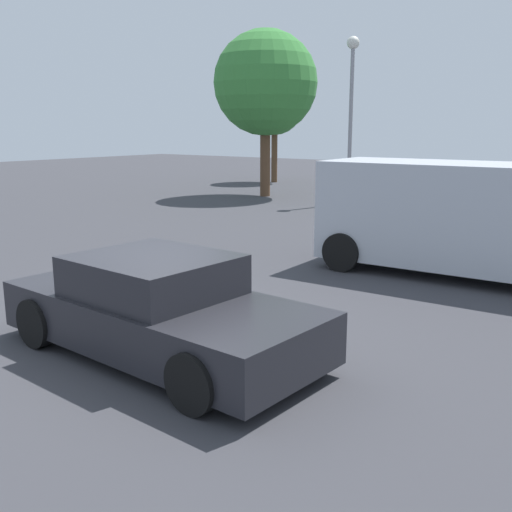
# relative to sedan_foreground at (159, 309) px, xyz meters

# --- Properties ---
(ground_plane) EXTENTS (80.00, 80.00, 0.00)m
(ground_plane) POSITION_rel_sedan_foreground_xyz_m (-0.26, 0.27, -0.58)
(ground_plane) COLOR #38383D
(sedan_foreground) EXTENTS (4.34, 2.08, 1.24)m
(sedan_foreground) POSITION_rel_sedan_foreground_xyz_m (0.00, 0.00, 0.00)
(sedan_foreground) COLOR #232328
(sedan_foreground) RESTS_ON ground_plane
(dog) EXTENTS (0.30, 0.65, 0.40)m
(dog) POSITION_rel_sedan_foreground_xyz_m (-2.45, 2.34, -0.33)
(dog) COLOR beige
(dog) RESTS_ON ground_plane
(van_white) EXTENTS (5.45, 2.31, 2.12)m
(van_white) POSITION_rel_sedan_foreground_xyz_m (1.81, 6.23, 0.57)
(van_white) COLOR #B2B7C1
(van_white) RESTS_ON ground_plane
(light_post_near) EXTENTS (0.44, 0.44, 5.87)m
(light_post_near) POSITION_rel_sedan_foreground_xyz_m (-5.00, 14.63, 3.45)
(light_post_near) COLOR gray
(light_post_near) RESTS_ON ground_plane
(tree_back_left) EXTENTS (2.84, 2.84, 5.22)m
(tree_back_left) POSITION_rel_sedan_foreground_xyz_m (-12.16, 20.28, 3.19)
(tree_back_left) COLOR brown
(tree_back_left) RESTS_ON ground_plane
(tree_back_right) EXTENTS (4.11, 4.11, 6.53)m
(tree_back_right) POSITION_rel_sedan_foreground_xyz_m (-8.91, 14.87, 3.88)
(tree_back_right) COLOR brown
(tree_back_right) RESTS_ON ground_plane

